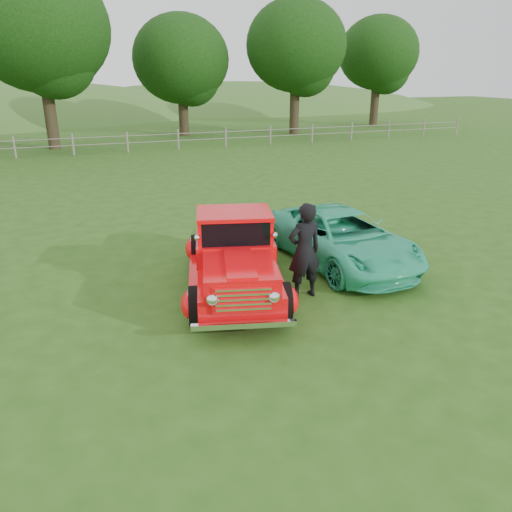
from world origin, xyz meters
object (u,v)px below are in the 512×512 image
object	(u,v)px
tree_mid_east	(296,46)
red_pickup	(235,255)
teal_sedan	(341,238)
man	(304,251)
tree_near_east	(181,59)
tree_near_west	(38,27)
tree_far_east	(379,53)

from	to	relation	value
tree_mid_east	red_pickup	size ratio (longest dim) A/B	1.79
teal_sedan	man	bearing A→B (deg)	-143.61
tree_near_east	red_pickup	xyz separation A→B (m)	(-5.38, -27.78, -4.45)
tree_near_west	tree_near_east	world-z (taller)	tree_near_west
tree_near_west	teal_sedan	bearing A→B (deg)	-74.15
tree_near_east	tree_mid_east	xyz separation A→B (m)	(8.00, -2.00, 0.93)
tree_far_east	man	xyz separation A→B (m)	(-21.14, -29.60, -4.85)
teal_sedan	tree_near_east	bearing A→B (deg)	81.46
tree_far_east	teal_sedan	distance (m)	34.61
tree_near_west	teal_sedan	size ratio (longest dim) A/B	2.22
man	teal_sedan	bearing A→B (deg)	-142.79
tree_far_east	teal_sedan	xyz separation A→B (m)	(-19.42, -28.17, -5.21)
tree_mid_east	teal_sedan	world-z (taller)	tree_mid_east
tree_near_east	teal_sedan	xyz separation A→B (m)	(-2.42, -27.17, -4.59)
red_pickup	teal_sedan	distance (m)	3.02
teal_sedan	tree_far_east	bearing A→B (deg)	51.97
red_pickup	teal_sedan	bearing A→B (deg)	26.41
tree_mid_east	red_pickup	xyz separation A→B (m)	(-13.38, -25.78, -5.38)
tree_near_east	teal_sedan	size ratio (longest dim) A/B	1.77
tree_near_east	tree_mid_east	bearing A→B (deg)	-14.04
red_pickup	teal_sedan	world-z (taller)	red_pickup
tree_near_east	tree_far_east	distance (m)	17.04
tree_far_east	man	distance (m)	36.70
tree_near_east	tree_far_east	world-z (taller)	tree_far_east
red_pickup	man	bearing A→B (deg)	-18.95
red_pickup	teal_sedan	size ratio (longest dim) A/B	1.12
tree_near_east	man	world-z (taller)	tree_near_east
tree_near_west	man	bearing A→B (deg)	-78.83
tree_near_west	tree_mid_east	world-z (taller)	tree_near_west
tree_far_east	red_pickup	world-z (taller)	tree_far_east
teal_sedan	man	size ratio (longest dim) A/B	2.32
tree_near_west	tree_near_east	distance (m)	9.97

